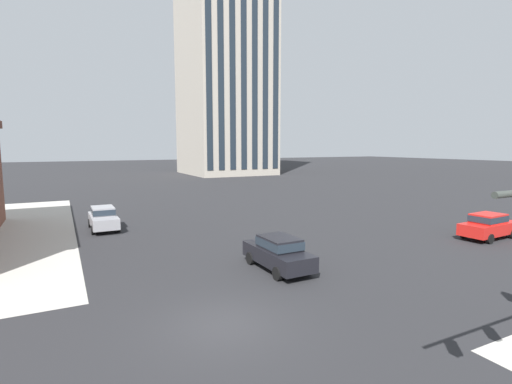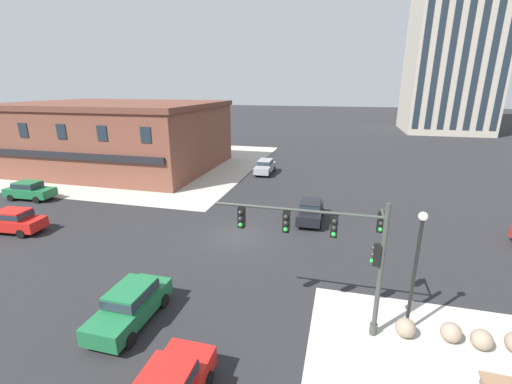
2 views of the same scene
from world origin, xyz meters
name	(u,v)px [view 2 (image 2 of 2)]	position (x,y,z in m)	size (l,w,h in m)	color
ground_plane	(236,237)	(0.00, 0.00, 0.00)	(320.00, 320.00, 0.00)	#262628
sidewalk_far_corner	(142,162)	(-20.00, 20.00, 0.00)	(32.00, 32.00, 0.02)	#B7B2A8
traffic_signal_main	(340,244)	(7.00, -7.72, 3.92)	(7.11, 2.09, 5.90)	#383D38
bollard_sphere_curb_a	(406,328)	(9.92, -7.71, 0.41)	(0.82, 0.82, 0.82)	gray
bollard_sphere_curb_b	(451,332)	(11.69, -7.54, 0.41)	(0.82, 0.82, 0.82)	gray
bollard_sphere_curb_c	(482,340)	(12.76, -7.70, 0.41)	(0.82, 0.82, 0.82)	gray
street_lamp_corner_near	(416,260)	(10.00, -7.40, 3.44)	(0.36, 0.36, 5.50)	black
car_main_northbound_near	(13,220)	(-15.73, -3.21, 0.92)	(4.53, 2.17, 1.68)	red
car_main_northbound_far	(265,166)	(-2.08, 18.05, 0.92)	(1.91, 4.41, 1.68)	#99999E
car_main_southbound_near	(310,210)	(4.71, 4.22, 0.92)	(1.93, 4.42, 1.68)	black
car_cross_eastbound	(131,304)	(-1.78, -9.74, 0.92)	(1.91, 4.41, 1.68)	#1E6B3D
car_cross_westbound	(29,190)	(-21.00, 3.12, 0.92)	(4.48, 2.06, 1.68)	#1E6B3D
storefront_block_near_corner	(119,135)	(-21.00, 17.01, 4.08)	(24.48, 18.46, 8.15)	brown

